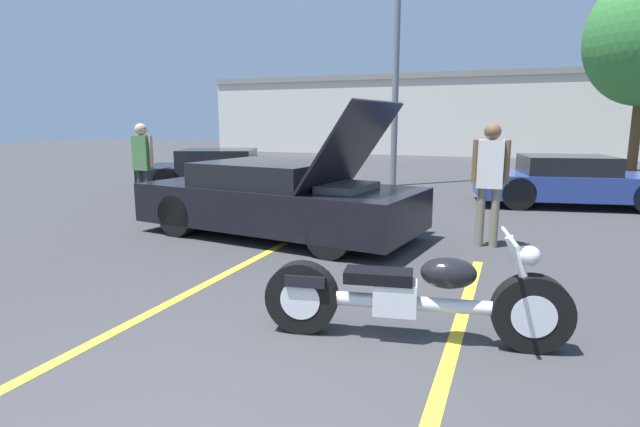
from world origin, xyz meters
TOP-DOWN VIEW (x-y plane):
  - parking_stripe_foreground at (-1.51, 2.38)m, footprint 0.12×4.87m
  - parking_stripe_middle at (1.32, 2.38)m, footprint 0.12×4.87m
  - far_building at (0.00, 27.52)m, footprint 32.00×4.20m
  - light_pole at (-1.54, 12.29)m, footprint 1.21×0.28m
  - motorcycle at (0.96, 2.10)m, footprint 2.53×0.78m
  - show_car_hood_open at (-1.83, 5.29)m, footprint 4.73×2.53m
  - parked_car_left_row at (-5.48, 9.38)m, footprint 4.51×3.23m
  - parked_car_mid_row at (2.84, 10.24)m, footprint 4.27×2.43m
  - spectator_near_motorcycle at (1.36, 5.74)m, footprint 0.52×0.24m
  - spectator_midground at (-5.28, 6.11)m, footprint 0.52×0.24m

SIDE VIEW (x-z plane):
  - parking_stripe_foreground at x=-1.51m, z-range 0.00..0.01m
  - parking_stripe_middle at x=1.32m, z-range 0.00..0.01m
  - motorcycle at x=0.96m, z-range -0.09..0.86m
  - parked_car_mid_row at x=2.84m, z-range -0.01..1.09m
  - parked_car_left_row at x=-5.48m, z-range -0.01..1.11m
  - show_car_hood_open at x=-1.83m, z-range -0.46..1.67m
  - spectator_midground at x=-5.28m, z-range 0.18..1.98m
  - spectator_near_motorcycle at x=1.36m, z-range 0.18..2.00m
  - far_building at x=0.00m, z-range 0.14..4.54m
  - light_pole at x=-1.54m, z-range 0.39..8.76m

